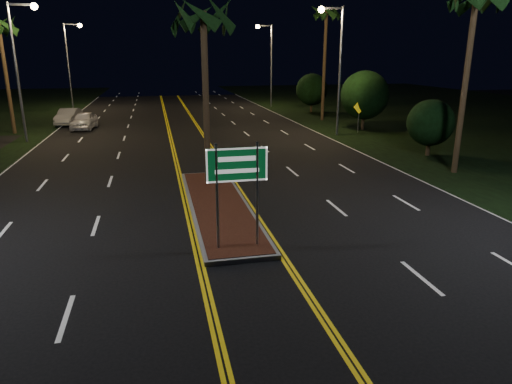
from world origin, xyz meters
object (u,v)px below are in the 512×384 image
object	(u,v)px
streetlight_left_mid	(21,57)
car_far	(68,115)
median_island	(219,206)
palm_median	(203,17)
palm_right_far	(326,14)
warning_sign	(359,111)
streetlight_right_mid	(336,56)
streetlight_right_far	(268,56)
streetlight_left_far	(71,56)
shrub_near	(431,123)
highway_sign	(237,175)
car_near	(84,119)
shrub_far	(312,90)
shrub_mid	(365,95)

from	to	relation	value
streetlight_left_mid	car_far	bearing A→B (deg)	82.15
median_island	palm_median	size ratio (longest dim) A/B	1.23
palm_median	palm_right_far	size ratio (longest dim) A/B	0.81
warning_sign	streetlight_right_mid	bearing A→B (deg)	-176.14
streetlight_right_far	streetlight_left_far	bearing A→B (deg)	174.62
median_island	warning_sign	xyz separation A→B (m)	(13.00, 15.68, 1.55)
shrub_near	highway_sign	bearing A→B (deg)	-140.31
car_near	shrub_far	bearing A→B (deg)	23.71
median_island	warning_sign	size ratio (longest dim) A/B	4.10
shrub_near	shrub_far	distance (m)	22.01
streetlight_right_mid	warning_sign	world-z (taller)	streetlight_right_mid
streetlight_left_far	car_near	xyz separation A→B (m)	(2.75, -14.80, -4.87)
streetlight_left_far	palm_right_far	bearing A→B (deg)	-30.88
palm_median	warning_sign	xyz separation A→B (m)	(13.00, 12.18, -5.65)
streetlight_right_mid	palm_median	xyz separation A→B (m)	(-10.61, -11.50, 1.62)
streetlight_right_far	car_near	world-z (taller)	streetlight_right_far
car_near	shrub_mid	bearing A→B (deg)	-7.10
streetlight_left_far	warning_sign	xyz separation A→B (m)	(23.61, -21.32, -4.03)
streetlight_left_mid	streetlight_left_far	world-z (taller)	same
car_near	streetlight_left_far	bearing A→B (deg)	106.83
streetlight_left_mid	streetlight_left_far	bearing A→B (deg)	90.00
shrub_near	shrub_mid	distance (m)	10.04
streetlight_left_far	shrub_far	world-z (taller)	streetlight_left_far
median_island	streetlight_right_mid	bearing A→B (deg)	54.72
warning_sign	streetlight_left_mid	bearing A→B (deg)	164.78
median_island	streetlight_right_mid	xyz separation A→B (m)	(10.61, 15.00, 5.57)
warning_sign	highway_sign	bearing A→B (deg)	-135.20
shrub_near	median_island	bearing A→B (deg)	-152.59
streetlight_left_far	shrub_near	distance (m)	38.67
highway_sign	streetlight_left_far	distance (m)	42.67
streetlight_left_far	warning_sign	bearing A→B (deg)	-42.08
streetlight_left_far	warning_sign	size ratio (longest dim) A/B	3.60
palm_median	palm_right_far	world-z (taller)	palm_right_far
car_far	streetlight_right_far	bearing A→B (deg)	32.06
palm_median	shrub_mid	xyz separation A→B (m)	(14.00, 13.50, -4.55)
palm_right_far	shrub_near	distance (m)	17.56
median_island	shrub_near	size ratio (longest dim) A/B	3.11
streetlight_right_far	shrub_far	bearing A→B (deg)	-62.02
shrub_mid	shrub_far	xyz separation A→B (m)	(-0.20, 12.00, -0.39)
median_island	palm_median	world-z (taller)	palm_median
palm_median	car_far	size ratio (longest dim) A/B	1.75
highway_sign	streetlight_left_mid	world-z (taller)	streetlight_left_mid
highway_sign	streetlight_right_far	world-z (taller)	streetlight_right_far
median_island	streetlight_right_mid	world-z (taller)	streetlight_right_mid
streetlight_left_mid	streetlight_right_mid	bearing A→B (deg)	-5.38
streetlight_right_mid	shrub_mid	bearing A→B (deg)	30.56
median_island	streetlight_left_far	xyz separation A→B (m)	(-10.61, 37.00, 5.57)
shrub_mid	car_far	xyz separation A→B (m)	(-23.50, 8.07, -1.94)
palm_right_far	warning_sign	world-z (taller)	palm_right_far
streetlight_left_mid	palm_right_far	xyz separation A→B (m)	(23.41, 6.00, 3.49)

